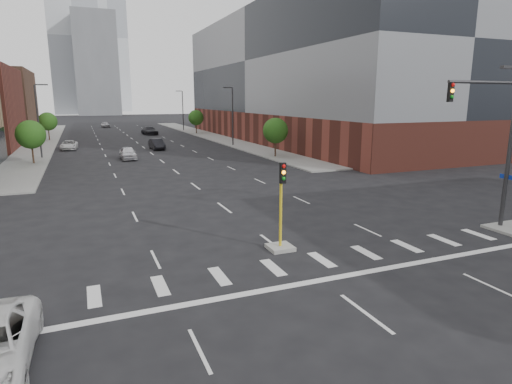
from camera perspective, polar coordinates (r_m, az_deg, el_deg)
ground at (r=14.75m, az=19.24°, el=-18.41°), size 400.00×400.00×0.00m
sidewalk_left_far at (r=83.83m, az=-26.53°, el=6.09°), size 5.00×92.00×0.15m
sidewalk_right_far at (r=86.91m, az=-6.31°, el=7.49°), size 5.00×92.00×0.15m
building_right_main at (r=79.23m, az=6.94°, el=14.92°), size 24.00×70.00×22.00m
tower_left at (r=230.94m, az=-23.08°, el=18.32°), size 22.00×22.00×70.00m
tower_right at (r=271.90m, az=-19.12°, el=18.63°), size 20.00×20.00×80.00m
tower_mid at (r=209.97m, az=-20.54°, el=15.63°), size 18.00×18.00×44.00m
median_traffic_signal at (r=21.24m, az=3.31°, el=-5.20°), size 1.20×1.20×4.40m
mast_arm_signal at (r=27.23m, az=29.86°, el=7.11°), size 5.12×0.90×9.07m
streetlight_right_a at (r=68.04m, az=-3.22°, el=10.37°), size 1.60×0.22×9.07m
streetlight_right_b at (r=101.76m, az=-9.79°, el=10.88°), size 1.60×0.22×9.07m
streetlight_left at (r=59.51m, az=-27.00°, el=8.78°), size 1.60×0.22×9.07m
tree_left_near at (r=54.68m, az=-27.84°, el=6.79°), size 3.20×3.20×4.85m
tree_left_far at (r=84.54m, az=-26.03°, el=8.45°), size 3.20×3.20×4.85m
tree_right_near at (r=54.43m, az=2.61°, el=8.17°), size 3.20×3.20×4.85m
tree_right_far at (r=92.22m, az=-8.01°, el=9.79°), size 3.20×3.20×4.85m
car_near_left at (r=55.21m, az=-16.71°, el=5.00°), size 1.88×4.59×1.56m
car_mid_right at (r=65.15m, az=-13.10°, el=6.25°), size 1.85×4.79×1.56m
car_far_left at (r=68.75m, az=-23.66°, el=5.75°), size 2.50×4.92×1.33m
car_deep_right at (r=92.16m, az=-14.01°, el=7.95°), size 3.10×6.04×1.68m
car_distant at (r=118.40m, az=-19.44°, el=8.47°), size 2.32×4.47×1.45m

